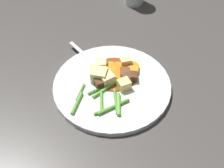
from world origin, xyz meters
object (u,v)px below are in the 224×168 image
Objects in this scene: potato_chunk_0 at (126,62)px; potato_chunk_2 at (100,74)px; carrot_slice_7 at (111,66)px; potato_chunk_4 at (124,84)px; carrot_slice_2 at (133,67)px; carrot_slice_0 at (119,76)px; carrot_slice_6 at (126,69)px; potato_chunk_5 at (101,64)px; meat_chunk_2 at (100,83)px; potato_chunk_3 at (107,78)px; carrot_slice_4 at (111,70)px; meat_chunk_3 at (125,73)px; meat_chunk_0 at (127,79)px; meat_chunk_1 at (133,77)px; carrot_slice_3 at (117,68)px; carrot_slice_5 at (133,71)px; potato_chunk_1 at (95,72)px; fork at (91,60)px; dinner_plate at (112,86)px; carrot_slice_1 at (105,70)px.

potato_chunk_2 is at bearing 150.22° from potato_chunk_0.
potato_chunk_4 reaches higher than carrot_slice_7.
carrot_slice_0 is at bearing 156.82° from carrot_slice_2.
potato_chunk_5 is at bearing 105.62° from carrot_slice_6.
carrot_slice_6 is 1.04× the size of meat_chunk_2.
potato_chunk_5 is (0.04, 0.03, -0.00)m from potato_chunk_3.
carrot_slice_4 reaches higher than carrot_slice_7.
carrot_slice_4 is at bearing 96.53° from meat_chunk_3.
potato_chunk_3 is at bearing 116.06° from meat_chunk_0.
meat_chunk_1 reaches higher than carrot_slice_6.
meat_chunk_0 reaches higher than meat_chunk_1.
meat_chunk_2 reaches higher than carrot_slice_3.
carrot_slice_7 is at bearing 111.08° from carrot_slice_2.
carrot_slice_0 is 0.03m from carrot_slice_4.
carrot_slice_4 is 0.05m from carrot_slice_5.
potato_chunk_2 reaches higher than meat_chunk_1.
potato_chunk_1 is (-0.05, 0.08, 0.01)m from carrot_slice_5.
meat_chunk_2 is (-0.05, 0.00, 0.00)m from carrot_slice_4.
carrot_slice_5 is at bearing -87.36° from fork.
meat_chunk_0 is (0.02, -0.06, -0.01)m from potato_chunk_2.
meat_chunk_3 is (0.06, -0.04, -0.00)m from meat_chunk_2.
meat_chunk_0 reaches higher than carrot_slice_7.
carrot_slice_0 is at bearing -14.69° from dinner_plate.
potato_chunk_4 reaches higher than dinner_plate.
carrot_slice_3 is 1.08× the size of carrot_slice_7.
dinner_plate is 0.04m from meat_chunk_0.
potato_chunk_0 is at bearing 20.01° from potato_chunk_4.
carrot_slice_7 is 0.05m from meat_chunk_3.
dinner_plate is 9.92× the size of potato_chunk_5.
carrot_slice_6 is at bearing 138.30° from carrot_slice_2.
potato_chunk_2 is (-0.03, -0.00, 0.01)m from carrot_slice_1.
potato_chunk_3 is at bearing 140.61° from carrot_slice_0.
potato_chunk_0 reaches higher than carrot_slice_6.
potato_chunk_5 reaches higher than dinner_plate.
carrot_slice_5 reaches higher than carrot_slice_7.
meat_chunk_3 is (0.00, -0.07, -0.00)m from potato_chunk_5.
fork is at bearing 102.89° from potato_chunk_0.
potato_chunk_5 is at bearing 88.15° from meat_chunk_1.
potato_chunk_2 is at bearing 112.46° from meat_chunk_1.
carrot_slice_7 is at bearing 125.31° from potato_chunk_0.
potato_chunk_1 reaches higher than carrot_slice_5.
potato_chunk_1 is (-0.06, 0.08, 0.01)m from carrot_slice_2.
carrot_slice_1 is at bearing -113.03° from fork.
potato_chunk_2 is (-0.05, 0.07, 0.01)m from carrot_slice_5.
carrot_slice_7 is (0.01, 0.01, -0.00)m from carrot_slice_4.
carrot_slice_3 and carrot_slice_4 have the same top height.
potato_chunk_2 reaches higher than potato_chunk_4.
carrot_slice_7 is 0.17× the size of fork.
potato_chunk_3 reaches higher than potato_chunk_0.
meat_chunk_2 is (-0.07, 0.04, 0.00)m from carrot_slice_6.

